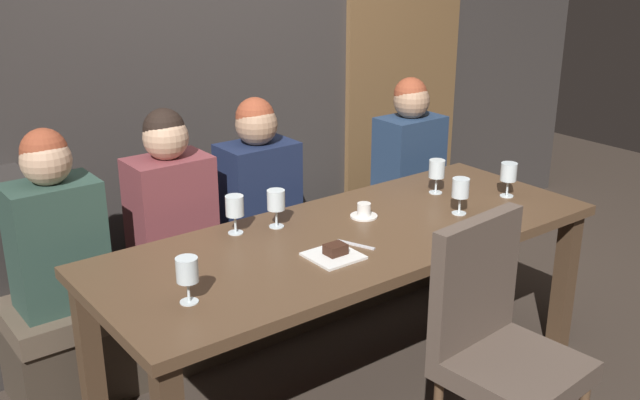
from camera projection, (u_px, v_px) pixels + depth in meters
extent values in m
plane|color=#382D26|center=(350.00, 385.00, 3.33)|extent=(9.00, 9.00, 0.00)
cube|color=#383330|center=(201.00, 20.00, 3.73)|extent=(6.00, 0.12, 3.00)
cube|color=brown|center=(403.00, 81.00, 4.60)|extent=(0.90, 0.05, 2.10)
cube|color=#493422|center=(564.00, 282.00, 3.53)|extent=(0.08, 0.08, 0.69)
cube|color=#493422|center=(90.00, 360.00, 2.88)|extent=(0.08, 0.08, 0.69)
cube|color=#493422|center=(455.00, 236.00, 4.06)|extent=(0.08, 0.08, 0.69)
cube|color=brown|center=(352.00, 238.00, 3.08)|extent=(2.20, 0.84, 0.04)
cube|color=#40352A|center=(264.00, 293.00, 3.79)|extent=(2.50, 0.40, 0.35)
cube|color=brown|center=(263.00, 253.00, 3.71)|extent=(2.50, 0.44, 0.10)
cylinder|color=brown|center=(501.00, 389.00, 2.94)|extent=(0.04, 0.04, 0.42)
cube|color=brown|center=(513.00, 370.00, 2.62)|extent=(0.48, 0.48, 0.08)
cube|color=brown|center=(475.00, 281.00, 2.65)|extent=(0.44, 0.10, 0.48)
cube|color=#2D473D|center=(57.00, 245.00, 3.01)|extent=(0.36, 0.24, 0.54)
sphere|color=tan|center=(46.00, 161.00, 2.89)|extent=(0.20, 0.20, 0.20)
sphere|color=brown|center=(44.00, 151.00, 2.89)|extent=(0.18, 0.18, 0.18)
cube|color=brown|center=(171.00, 215.00, 3.33)|extent=(0.36, 0.24, 0.54)
sphere|color=tan|center=(166.00, 137.00, 3.21)|extent=(0.20, 0.20, 0.20)
sphere|color=black|center=(164.00, 129.00, 3.21)|extent=(0.18, 0.18, 0.18)
cube|color=#192342|center=(259.00, 196.00, 3.59)|extent=(0.36, 0.24, 0.53)
sphere|color=tan|center=(256.00, 124.00, 3.46)|extent=(0.20, 0.20, 0.20)
sphere|color=brown|center=(255.00, 117.00, 3.46)|extent=(0.18, 0.18, 0.18)
cube|color=navy|center=(409.00, 161.00, 4.18)|extent=(0.36, 0.24, 0.50)
sphere|color=tan|center=(412.00, 101.00, 4.06)|extent=(0.20, 0.20, 0.20)
sphere|color=brown|center=(411.00, 94.00, 4.06)|extent=(0.18, 0.18, 0.18)
cylinder|color=silver|center=(459.00, 213.00, 3.29)|extent=(0.06, 0.06, 0.00)
cylinder|color=silver|center=(459.00, 205.00, 3.27)|extent=(0.01, 0.01, 0.07)
cylinder|color=silver|center=(461.00, 188.00, 3.25)|extent=(0.08, 0.08, 0.08)
cylinder|color=silver|center=(189.00, 302.00, 2.50)|extent=(0.06, 0.06, 0.00)
cylinder|color=silver|center=(189.00, 291.00, 2.49)|extent=(0.01, 0.01, 0.07)
cylinder|color=silver|center=(187.00, 270.00, 2.46)|extent=(0.08, 0.08, 0.08)
cylinder|color=maroon|center=(188.00, 277.00, 2.47)|extent=(0.07, 0.07, 0.03)
cylinder|color=silver|center=(507.00, 196.00, 3.50)|extent=(0.06, 0.06, 0.00)
cylinder|color=silver|center=(507.00, 188.00, 3.49)|extent=(0.01, 0.01, 0.07)
cylinder|color=silver|center=(509.00, 172.00, 3.46)|extent=(0.08, 0.08, 0.08)
cylinder|color=silver|center=(277.00, 226.00, 3.14)|extent=(0.06, 0.06, 0.00)
cylinder|color=silver|center=(276.00, 218.00, 3.13)|extent=(0.01, 0.01, 0.07)
cylinder|color=silver|center=(276.00, 200.00, 3.10)|extent=(0.08, 0.08, 0.08)
cylinder|color=maroon|center=(276.00, 204.00, 3.11)|extent=(0.07, 0.07, 0.05)
cylinder|color=silver|center=(436.00, 192.00, 3.55)|extent=(0.06, 0.06, 0.00)
cylinder|color=silver|center=(436.00, 185.00, 3.54)|extent=(0.01, 0.01, 0.07)
cylinder|color=silver|center=(437.00, 169.00, 3.51)|extent=(0.08, 0.08, 0.08)
cylinder|color=silver|center=(236.00, 233.00, 3.07)|extent=(0.06, 0.06, 0.00)
cylinder|color=silver|center=(235.00, 224.00, 3.06)|extent=(0.01, 0.01, 0.07)
cylinder|color=silver|center=(235.00, 206.00, 3.03)|extent=(0.08, 0.08, 0.08)
cylinder|color=white|center=(364.00, 216.00, 3.25)|extent=(0.12, 0.12, 0.01)
cylinder|color=white|center=(364.00, 209.00, 3.24)|extent=(0.06, 0.06, 0.06)
cylinder|color=brown|center=(364.00, 204.00, 3.23)|extent=(0.05, 0.05, 0.01)
cube|color=white|center=(333.00, 256.00, 2.85)|extent=(0.19, 0.19, 0.01)
cube|color=#381E14|center=(335.00, 249.00, 2.84)|extent=(0.08, 0.06, 0.04)
cube|color=silver|center=(356.00, 245.00, 2.95)|extent=(0.08, 0.16, 0.01)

